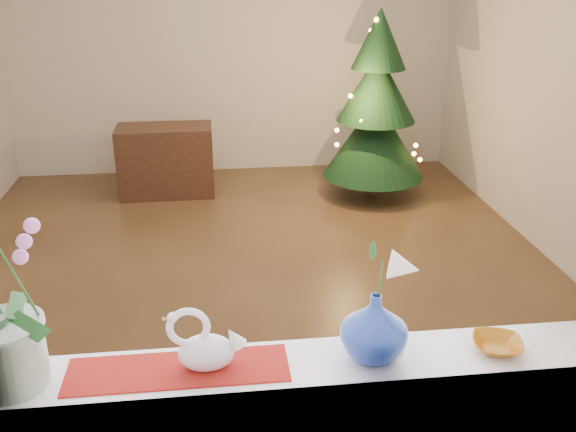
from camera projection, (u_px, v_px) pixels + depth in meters
name	position (u px, v px, depth m)	size (l,w,h in m)	color
ground	(253.00, 276.00, 4.60)	(5.00, 5.00, 0.00)	#3D2819
wall_back	(233.00, 39.00, 6.38)	(4.50, 0.10, 2.70)	beige
wall_front	(304.00, 260.00, 1.79)	(4.50, 0.10, 2.70)	beige
windowsill	(297.00, 367.00, 2.08)	(2.20, 0.26, 0.04)	white
window_frame	(304.00, 135.00, 1.68)	(2.22, 0.06, 1.60)	white
runner	(178.00, 370.00, 2.03)	(0.70, 0.20, 0.01)	maroon
swan	(206.00, 340.00, 2.00)	(0.25, 0.11, 0.21)	silver
blue_vase	(375.00, 322.00, 2.05)	(0.25, 0.25, 0.26)	navy
lily	(378.00, 257.00, 1.96)	(0.15, 0.08, 0.20)	white
paperweight	(393.00, 351.00, 2.06)	(0.08, 0.08, 0.08)	white
amber_dish	(497.00, 346.00, 2.12)	(0.14, 0.14, 0.03)	#97550F
xmas_tree	(376.00, 106.00, 5.82)	(0.94, 0.94, 1.72)	black
side_table	(166.00, 161.00, 6.05)	(0.88, 0.44, 0.66)	black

